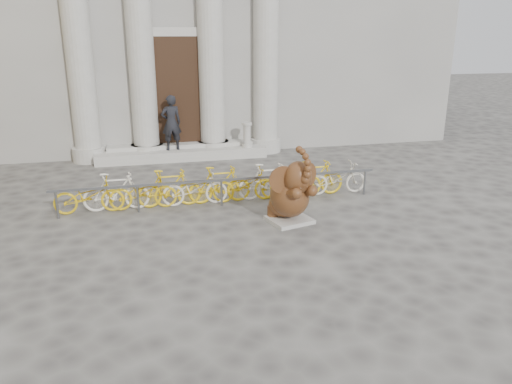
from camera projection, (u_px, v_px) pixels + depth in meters
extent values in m
plane|color=#474442|center=(232.00, 277.00, 9.27)|extent=(80.00, 80.00, 0.00)
cube|color=black|center=(178.00, 92.00, 17.74)|extent=(2.40, 0.16, 4.00)
cylinder|color=#A8A59E|center=(78.00, 43.00, 16.39)|extent=(0.90, 0.90, 8.00)
cylinder|color=#A8A59E|center=(140.00, 43.00, 16.84)|extent=(0.90, 0.90, 8.00)
cylinder|color=#A8A59E|center=(210.00, 42.00, 17.38)|extent=(0.90, 0.90, 8.00)
cylinder|color=#A8A59E|center=(266.00, 42.00, 17.82)|extent=(0.90, 0.90, 8.00)
cube|color=#A8A59E|center=(182.00, 154.00, 17.91)|extent=(6.00, 1.20, 0.36)
cube|color=#A8A59E|center=(289.00, 220.00, 11.97)|extent=(1.14, 1.08, 0.10)
ellipsoid|color=black|center=(285.00, 204.00, 12.05)|extent=(0.97, 0.95, 0.61)
ellipsoid|color=black|center=(289.00, 196.00, 11.80)|extent=(1.18, 1.34, 1.00)
cylinder|color=black|center=(273.00, 211.00, 12.08)|extent=(0.35, 0.35, 0.25)
cylinder|color=black|center=(291.00, 207.00, 12.32)|extent=(0.35, 0.35, 0.25)
cylinder|color=black|center=(291.00, 194.00, 11.33)|extent=(0.37, 0.61, 0.38)
cylinder|color=black|center=(306.00, 191.00, 11.52)|extent=(0.37, 0.61, 0.38)
ellipsoid|color=black|center=(298.00, 178.00, 11.35)|extent=(0.79, 0.76, 0.77)
cylinder|color=black|center=(283.00, 180.00, 11.31)|extent=(0.65, 0.09, 0.65)
cylinder|color=black|center=(307.00, 176.00, 11.61)|extent=(0.57, 0.39, 0.65)
cone|color=beige|center=(298.00, 187.00, 11.19)|extent=(0.17, 0.22, 0.10)
cone|color=beige|center=(307.00, 186.00, 11.29)|extent=(0.07, 0.22, 0.10)
cube|color=slate|center=(221.00, 180.00, 12.89)|extent=(8.49, 0.06, 0.06)
cylinder|color=slate|center=(57.00, 205.00, 12.09)|extent=(0.06, 0.06, 0.70)
cylinder|color=slate|center=(138.00, 199.00, 12.52)|extent=(0.06, 0.06, 0.70)
cylinder|color=slate|center=(221.00, 193.00, 13.00)|extent=(0.06, 0.06, 0.70)
cylinder|color=slate|center=(299.00, 187.00, 13.47)|extent=(0.06, 0.06, 0.70)
cylinder|color=slate|center=(365.00, 182.00, 13.90)|extent=(0.06, 0.06, 0.70)
imported|color=gold|center=(89.00, 194.00, 12.44)|extent=(1.70, 0.50, 1.00)
imported|color=silver|center=(116.00, 192.00, 12.59)|extent=(1.66, 0.47, 1.00)
imported|color=gold|center=(143.00, 190.00, 12.74)|extent=(1.70, 0.50, 1.00)
imported|color=gold|center=(169.00, 188.00, 12.88)|extent=(1.66, 0.47, 1.00)
imported|color=silver|center=(195.00, 186.00, 13.03)|extent=(1.70, 0.50, 1.00)
imported|color=gold|center=(220.00, 185.00, 13.18)|extent=(1.66, 0.47, 1.00)
imported|color=gold|center=(244.00, 183.00, 13.33)|extent=(1.70, 0.50, 1.00)
imported|color=silver|center=(268.00, 181.00, 13.48)|extent=(1.66, 0.47, 1.00)
imported|color=gold|center=(292.00, 180.00, 13.63)|extent=(1.70, 0.50, 1.00)
imported|color=gold|center=(314.00, 178.00, 13.78)|extent=(1.66, 0.47, 1.00)
imported|color=silver|center=(337.00, 176.00, 13.92)|extent=(1.70, 0.50, 1.00)
imported|color=black|center=(171.00, 123.00, 17.40)|extent=(0.77, 0.57, 1.92)
cylinder|color=#A8A59E|center=(247.00, 146.00, 18.08)|extent=(0.37, 0.37, 0.11)
cylinder|color=#A8A59E|center=(247.00, 136.00, 17.97)|extent=(0.26, 0.26, 0.83)
cylinder|color=#A8A59E|center=(247.00, 124.00, 17.84)|extent=(0.37, 0.37, 0.09)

